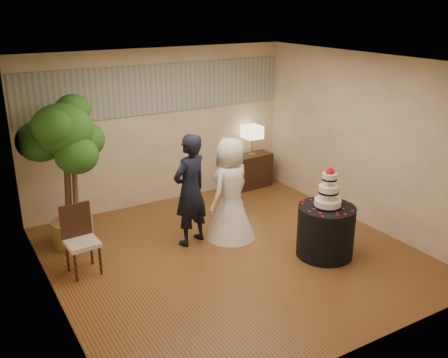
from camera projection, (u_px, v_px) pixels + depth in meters
floor at (232, 255)px, 7.39m from camera, size 5.00×5.00×0.00m
ceiling at (233, 62)px, 6.45m from camera, size 5.00×5.00×0.00m
wall_back at (160, 128)px, 8.95m from camera, size 5.00×0.06×2.80m
wall_front at (365, 233)px, 4.89m from camera, size 5.00×0.06×2.80m
wall_left at (47, 199)px, 5.72m from camera, size 0.06×5.00×2.80m
wall_right at (363, 141)px, 8.11m from camera, size 0.06×5.00×2.80m
mural_border at (159, 89)px, 8.69m from camera, size 4.90×0.02×0.85m
groom at (190, 190)px, 7.48m from camera, size 0.73×0.60×1.74m
bride at (231, 189)px, 7.70m from camera, size 1.04×1.04×1.62m
cake_table at (325, 231)px, 7.26m from camera, size 0.99×0.99×0.76m
wedding_cake at (329, 188)px, 7.03m from camera, size 0.39×0.39×0.60m
console at (251, 171)px, 9.98m from camera, size 0.84×0.41×0.68m
table_lamp at (252, 140)px, 9.77m from camera, size 0.33×0.33×0.58m
ficus_tree at (67, 173)px, 7.32m from camera, size 1.44×1.44×2.31m
side_chair at (82, 241)px, 6.74m from camera, size 0.47×0.49×0.96m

